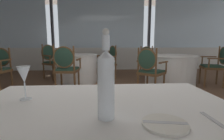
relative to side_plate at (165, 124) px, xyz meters
The scene contains 15 objects.
ground_plane 1.98m from the side_plate, 95.62° to the left, with size 15.06×15.06×0.00m, color brown.
window_wall_far 6.11m from the side_plate, 91.69° to the left, with size 11.59×0.14×2.93m.
side_plate is the anchor object (origin of this frame).
butter_knife 0.01m from the side_plate, ahead, with size 0.17×0.02×0.00m, color silver.
dinner_fork 0.21m from the side_plate, ahead, with size 0.20×0.02×0.00m, color silver.
water_bottle 0.28m from the side_plate, 160.70° to the left, with size 0.07×0.07×0.37m.
wine_glass 0.77m from the side_plate, 152.28° to the left, with size 0.07×0.07×0.19m.
background_table_1 3.91m from the side_plate, 67.12° to the left, with size 1.27×1.27×0.74m.
dining_chair_1_0 2.94m from the side_plate, 74.95° to the left, with size 0.66×0.66×0.95m.
dining_chair_1_1 4.18m from the side_plate, 52.54° to the left, with size 0.56×0.61×0.96m.
dining_chair_1_2 4.78m from the side_plate, 74.96° to the left, with size 0.61×0.56×0.94m.
background_table_3 4.10m from the side_plate, 102.45° to the left, with size 1.11×1.11×0.74m.
dining_chair_3_0 4.86m from the side_plate, 110.36° to the left, with size 0.64×0.66×1.00m.
dining_chair_3_1 3.17m from the side_plate, 107.80° to the left, with size 0.57×0.51×0.99m.
dining_chair_3_2 4.41m from the side_plate, 89.84° to the left, with size 0.61×0.64×0.97m.
Camera 1 is at (-0.07, -2.44, 1.06)m, focal length 27.62 mm.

